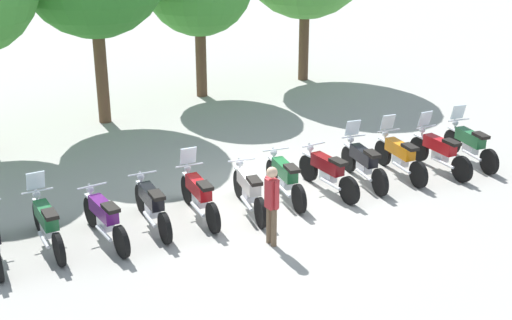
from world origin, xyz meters
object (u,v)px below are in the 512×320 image
at_px(motorcycle_2, 104,217).
at_px(motorcycle_6, 285,177).
at_px(motorcycle_5, 249,189).
at_px(motorcycle_9, 400,155).
at_px(motorcycle_10, 439,151).
at_px(motorcycle_4, 199,194).
at_px(motorcycle_8, 363,162).
at_px(motorcycle_11, 470,143).
at_px(motorcycle_7, 327,171).
at_px(motorcycle_3, 152,204).
at_px(person_0, 272,200).
at_px(motorcycle_1, 47,223).

bearing_deg(motorcycle_2, motorcycle_6, -94.02).
bearing_deg(motorcycle_5, motorcycle_9, -78.68).
bearing_deg(motorcycle_10, motorcycle_4, 86.87).
distance_m(motorcycle_8, motorcycle_9, 1.04).
bearing_deg(motorcycle_11, motorcycle_7, 96.12).
bearing_deg(motorcycle_3, motorcycle_8, -89.31).
height_order(motorcycle_4, motorcycle_8, same).
height_order(motorcycle_3, motorcycle_11, motorcycle_11).
bearing_deg(motorcycle_5, motorcycle_3, 92.67).
relative_size(motorcycle_10, motorcycle_11, 1.02).
height_order(motorcycle_2, person_0, person_0).
bearing_deg(motorcycle_7, motorcycle_11, -95.76).
height_order(motorcycle_1, motorcycle_6, motorcycle_1).
xyz_separation_m(motorcycle_8, motorcycle_10, (2.07, -0.42, 0.00)).
distance_m(motorcycle_2, motorcycle_5, 3.14).
height_order(motorcycle_6, motorcycle_9, motorcycle_9).
xyz_separation_m(motorcycle_6, motorcycle_11, (5.19, -0.70, 0.01)).
relative_size(motorcycle_6, motorcycle_8, 1.00).
xyz_separation_m(motorcycle_6, motorcycle_7, (1.03, -0.22, 0.00)).
bearing_deg(motorcycle_7, person_0, 121.08).
height_order(motorcycle_6, motorcycle_11, motorcycle_11).
xyz_separation_m(motorcycle_3, motorcycle_9, (6.23, -0.65, 0.01)).
distance_m(motorcycle_10, motorcycle_11, 1.04).
height_order(motorcycle_1, motorcycle_10, same).
bearing_deg(motorcycle_1, motorcycle_6, -93.39).
bearing_deg(person_0, motorcycle_2, -36.37).
bearing_deg(motorcycle_2, motorcycle_10, -97.12).
distance_m(motorcycle_3, person_0, 2.60).
bearing_deg(motorcycle_9, person_0, 115.98).
xyz_separation_m(motorcycle_2, motorcycle_6, (4.15, -0.21, 0.00)).
bearing_deg(motorcycle_2, motorcycle_5, -97.68).
xyz_separation_m(motorcycle_3, motorcycle_8, (5.19, -0.52, 0.01)).
bearing_deg(motorcycle_10, motorcycle_8, 83.09).
xyz_separation_m(motorcycle_5, motorcycle_11, (6.22, -0.55, 0.01)).
height_order(motorcycle_5, motorcycle_11, motorcycle_11).
relative_size(motorcycle_7, motorcycle_9, 1.01).
bearing_deg(motorcycle_9, motorcycle_8, 93.07).
bearing_deg(motorcycle_3, motorcycle_10, -91.00).
xyz_separation_m(motorcycle_2, motorcycle_3, (1.04, 0.07, 0.00)).
relative_size(motorcycle_1, motorcycle_9, 1.01).
distance_m(motorcycle_4, motorcycle_11, 7.32).
xyz_separation_m(motorcycle_7, motorcycle_10, (3.11, -0.44, 0.01)).
bearing_deg(motorcycle_3, motorcycle_6, -88.74).
xyz_separation_m(motorcycle_1, motorcycle_9, (8.30, -0.92, 0.00)).
height_order(motorcycle_7, motorcycle_9, motorcycle_9).
xyz_separation_m(motorcycle_3, motorcycle_11, (8.30, -0.98, 0.01)).
height_order(motorcycle_1, person_0, person_0).
relative_size(motorcycle_6, motorcycle_7, 0.99).
height_order(motorcycle_5, motorcycle_10, motorcycle_10).
distance_m(motorcycle_4, motorcycle_10, 6.28).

